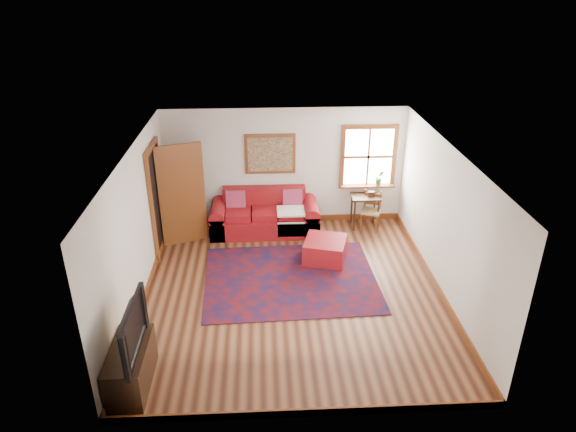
{
  "coord_description": "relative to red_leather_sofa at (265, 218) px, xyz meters",
  "views": [
    {
      "loc": [
        -0.47,
        -7.35,
        4.97
      ],
      "look_at": [
        -0.04,
        0.6,
        1.14
      ],
      "focal_mm": 32.0,
      "sensor_mm": 36.0,
      "label": 1
    }
  ],
  "objects": [
    {
      "name": "doorway",
      "position": [
        -1.77,
        -0.53,
        0.78
      ],
      "size": [
        0.89,
        1.08,
        2.14
      ],
      "color": "black",
      "rests_on": "ground"
    },
    {
      "name": "candle_hurricane",
      "position": [
        -1.76,
        -4.0,
        0.38
      ],
      "size": [
        0.12,
        0.12,
        0.18
      ],
      "color": "silver",
      "rests_on": "media_cabinet"
    },
    {
      "name": "framed_artwork",
      "position": [
        0.14,
        0.4,
        1.26
      ],
      "size": [
        1.05,
        0.07,
        0.85
      ],
      "color": "brown",
      "rests_on": "ground"
    },
    {
      "name": "ground",
      "position": [
        0.44,
        -2.32,
        -0.29
      ],
      "size": [
        5.5,
        5.5,
        0.0
      ],
      "primitive_type": "plane",
      "color": "#411F11",
      "rests_on": "ground"
    },
    {
      "name": "persian_rug",
      "position": [
        0.43,
        -1.93,
        -0.28
      ],
      "size": [
        3.1,
        2.52,
        0.02
      ],
      "primitive_type": "cube",
      "rotation": [
        0.0,
        0.0,
        0.04
      ],
      "color": "#5A0C0E",
      "rests_on": "ground"
    },
    {
      "name": "television",
      "position": [
        -1.79,
        -4.42,
        0.63
      ],
      "size": [
        0.15,
        1.16,
        0.67
      ],
      "primitive_type": "imported",
      "rotation": [
        0.0,
        0.0,
        1.57
      ],
      "color": "black",
      "rests_on": "media_cabinet"
    },
    {
      "name": "red_leather_sofa",
      "position": [
        0.0,
        0.0,
        0.0
      ],
      "size": [
        2.23,
        0.92,
        0.87
      ],
      "color": "maroon",
      "rests_on": "ground"
    },
    {
      "name": "room_envelope",
      "position": [
        0.44,
        -2.3,
        1.36
      ],
      "size": [
        5.04,
        5.54,
        2.52
      ],
      "color": "silver",
      "rests_on": "ground"
    },
    {
      "name": "side_table",
      "position": [
        2.11,
        0.06,
        0.3
      ],
      "size": [
        0.59,
        0.44,
        0.71
      ],
      "color": "#331D11",
      "rests_on": "ground"
    },
    {
      "name": "media_cabinet",
      "position": [
        -1.81,
        -4.39,
        0.0
      ],
      "size": [
        0.48,
        1.06,
        0.58
      ],
      "primitive_type": "cube",
      "color": "#331D11",
      "rests_on": "ground"
    },
    {
      "name": "ladder_back_chair",
      "position": [
        2.24,
        -0.02,
        0.15
      ],
      "size": [
        0.49,
        0.48,
        0.82
      ],
      "color": "tan",
      "rests_on": "ground"
    },
    {
      "name": "red_ottoman",
      "position": [
        1.11,
        -1.3,
        -0.08
      ],
      "size": [
        0.91,
        0.91,
        0.42
      ],
      "primitive_type": "cube",
      "rotation": [
        0.0,
        0.0,
        -0.27
      ],
      "color": "maroon",
      "rests_on": "ground"
    },
    {
      "name": "window",
      "position": [
        2.22,
        0.39,
        1.02
      ],
      "size": [
        1.18,
        0.2,
        1.38
      ],
      "color": "white",
      "rests_on": "ground"
    }
  ]
}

